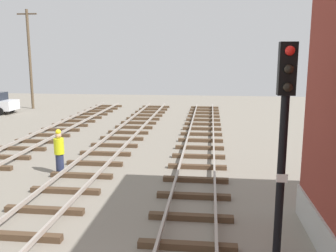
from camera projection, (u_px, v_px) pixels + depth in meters
signal_mast at (284, 131)px, 7.93m from camera, size 0.36×0.40×5.05m
utility_pole_far at (30, 58)px, 33.20m from camera, size 1.80×0.24×8.75m
track_worker_foreground at (59, 152)px, 15.06m from camera, size 0.40×0.40×1.87m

